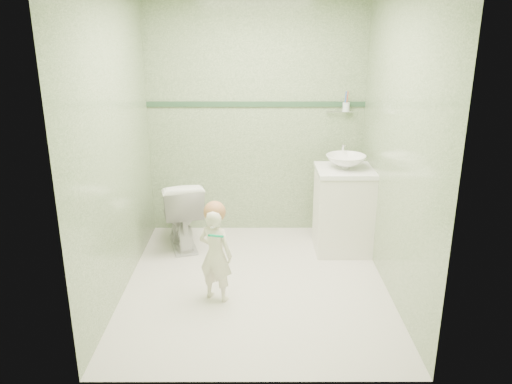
{
  "coord_description": "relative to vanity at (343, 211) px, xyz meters",
  "views": [
    {
      "loc": [
        -0.01,
        -3.86,
        2.12
      ],
      "look_at": [
        0.0,
        0.15,
        0.78
      ],
      "focal_mm": 35.45,
      "sensor_mm": 36.0,
      "label": 1
    }
  ],
  "objects": [
    {
      "name": "toilet",
      "position": [
        -1.58,
        0.1,
        -0.05
      ],
      "size": [
        0.56,
        0.76,
        0.69
      ],
      "primitive_type": "imported",
      "rotation": [
        0.0,
        0.0,
        3.42
      ],
      "color": "white",
      "rests_on": "ground"
    },
    {
      "name": "teal_toothbrush",
      "position": [
        -1.14,
        -1.08,
        0.22
      ],
      "size": [
        0.12,
        0.14,
        0.08
      ],
      "color": "#059B63",
      "rests_on": "toddler"
    },
    {
      "name": "trim_stripe",
      "position": [
        -0.84,
        0.54,
        0.95
      ],
      "size": [
        2.2,
        0.02,
        0.05
      ],
      "primitive_type": "cube",
      "color": "#2D5135",
      "rests_on": "room_shell"
    },
    {
      "name": "hair_cap",
      "position": [
        -1.16,
        -0.91,
        0.34
      ],
      "size": [
        0.17,
        0.17,
        0.17
      ],
      "primitive_type": "sphere",
      "color": "#A96F45",
      "rests_on": "toddler"
    },
    {
      "name": "room_shell",
      "position": [
        -0.84,
        -0.7,
        0.8
      ],
      "size": [
        2.5,
        2.54,
        2.4
      ],
      "color": "gray",
      "rests_on": "ground"
    },
    {
      "name": "basin",
      "position": [
        0.0,
        0.0,
        0.49
      ],
      "size": [
        0.37,
        0.37,
        0.13
      ],
      "primitive_type": "imported",
      "color": "white",
      "rests_on": "counter"
    },
    {
      "name": "vanity",
      "position": [
        0.0,
        0.0,
        0.0
      ],
      "size": [
        0.52,
        0.5,
        0.8
      ],
      "primitive_type": "cube",
      "color": "white",
      "rests_on": "ground"
    },
    {
      "name": "faucet",
      "position": [
        0.0,
        0.19,
        0.57
      ],
      "size": [
        0.03,
        0.13,
        0.18
      ],
      "color": "silver",
      "rests_on": "counter"
    },
    {
      "name": "cup_holder",
      "position": [
        0.05,
        0.48,
        0.93
      ],
      "size": [
        0.26,
        0.07,
        0.21
      ],
      "color": "silver",
      "rests_on": "room_shell"
    },
    {
      "name": "counter",
      "position": [
        0.0,
        0.0,
        0.41
      ],
      "size": [
        0.54,
        0.52,
        0.04
      ],
      "primitive_type": "cube",
      "color": "white",
      "rests_on": "vanity"
    },
    {
      "name": "toddler",
      "position": [
        -1.16,
        -0.94,
        -0.01
      ],
      "size": [
        0.33,
        0.28,
        0.77
      ],
      "primitive_type": "imported",
      "rotation": [
        0.0,
        0.0,
        2.72
      ],
      "color": "silver",
      "rests_on": "ground"
    },
    {
      "name": "ground",
      "position": [
        -0.84,
        -0.7,
        -0.4
      ],
      "size": [
        2.5,
        2.5,
        0.0
      ],
      "primitive_type": "plane",
      "color": "silver",
      "rests_on": "ground"
    }
  ]
}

